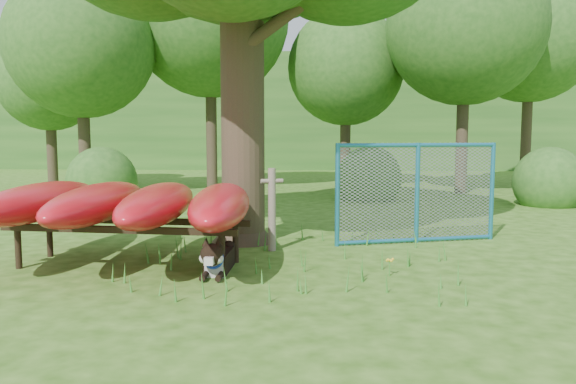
{
  "coord_description": "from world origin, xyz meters",
  "views": [
    {
      "loc": [
        0.66,
        -6.65,
        1.8
      ],
      "look_at": [
        0.2,
        1.2,
        1.0
      ],
      "focal_mm": 35.0,
      "sensor_mm": 36.0,
      "label": 1
    }
  ],
  "objects": [
    {
      "name": "ground",
      "position": [
        0.0,
        0.0,
        0.0
      ],
      "size": [
        80.0,
        80.0,
        0.0
      ],
      "primitive_type": "plane",
      "color": "#295511",
      "rests_on": "ground"
    },
    {
      "name": "wooden_post",
      "position": [
        -0.09,
        1.95,
        0.68
      ],
      "size": [
        0.35,
        0.18,
        1.29
      ],
      "rotation": [
        0.0,
        0.0,
        0.34
      ],
      "color": "#6F6253",
      "rests_on": "ground"
    },
    {
      "name": "kayak_rack",
      "position": [
        -1.98,
        0.84,
        0.87
      ],
      "size": [
        3.53,
        3.51,
        1.13
      ],
      "rotation": [
        0.0,
        0.0,
        -0.08
      ],
      "color": "black",
      "rests_on": "ground"
    },
    {
      "name": "husky_dog",
      "position": [
        -0.68,
        0.43,
        0.19
      ],
      "size": [
        0.3,
        1.23,
        0.55
      ],
      "rotation": [
        0.0,
        0.0,
        -0.01
      ],
      "color": "black",
      "rests_on": "ground"
    },
    {
      "name": "fence_section",
      "position": [
        2.27,
        2.75,
        0.84
      ],
      "size": [
        2.77,
        0.87,
        2.79
      ],
      "rotation": [
        0.0,
        0.0,
        0.28
      ],
      "color": "teal",
      "rests_on": "ground"
    },
    {
      "name": "wildflower_clump",
      "position": [
        1.55,
        0.47,
        0.19
      ],
      "size": [
        0.11,
        0.1,
        0.23
      ],
      "rotation": [
        0.0,
        0.0,
        -0.07
      ],
      "color": "#418A2D",
      "rests_on": "ground"
    },
    {
      "name": "bg_tree_a",
      "position": [
        -6.5,
        10.0,
        4.48
      ],
      "size": [
        4.4,
        4.4,
        6.7
      ],
      "color": "#33281B",
      "rests_on": "ground"
    },
    {
      "name": "bg_tree_b",
      "position": [
        -3.0,
        12.0,
        5.61
      ],
      "size": [
        5.2,
        5.2,
        8.22
      ],
      "color": "#33281B",
      "rests_on": "ground"
    },
    {
      "name": "bg_tree_c",
      "position": [
        1.5,
        13.0,
        4.11
      ],
      "size": [
        4.0,
        4.0,
        6.12
      ],
      "color": "#33281B",
      "rests_on": "ground"
    },
    {
      "name": "bg_tree_d",
      "position": [
        5.0,
        11.0,
        5.08
      ],
      "size": [
        4.8,
        4.8,
        7.5
      ],
      "color": "#33281B",
      "rests_on": "ground"
    },
    {
      "name": "bg_tree_e",
      "position": [
        8.0,
        14.0,
        5.23
      ],
      "size": [
        4.6,
        4.6,
        7.55
      ],
      "color": "#33281B",
      "rests_on": "ground"
    },
    {
      "name": "bg_tree_f",
      "position": [
        -9.0,
        13.0,
        3.73
      ],
      "size": [
        3.6,
        3.6,
        5.55
      ],
      "color": "#33281B",
      "rests_on": "ground"
    },
    {
      "name": "shrub_left",
      "position": [
        -5.0,
        7.5,
        0.0
      ],
      "size": [
        1.8,
        1.8,
        1.8
      ],
      "primitive_type": "sphere",
      "color": "#295A1D",
      "rests_on": "ground"
    },
    {
      "name": "shrub_right",
      "position": [
        6.5,
        8.0,
        0.0
      ],
      "size": [
        1.8,
        1.8,
        1.8
      ],
      "primitive_type": "sphere",
      "color": "#295A1D",
      "rests_on": "ground"
    },
    {
      "name": "shrub_mid",
      "position": [
        2.0,
        9.0,
        0.0
      ],
      "size": [
        1.8,
        1.8,
        1.8
      ],
      "primitive_type": "sphere",
      "color": "#295A1D",
      "rests_on": "ground"
    },
    {
      "name": "wooded_hillside",
      "position": [
        0.0,
        28.0,
        3.0
      ],
      "size": [
        80.0,
        12.0,
        6.0
      ],
      "primitive_type": "cube",
      "color": "#295A1D",
      "rests_on": "ground"
    }
  ]
}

